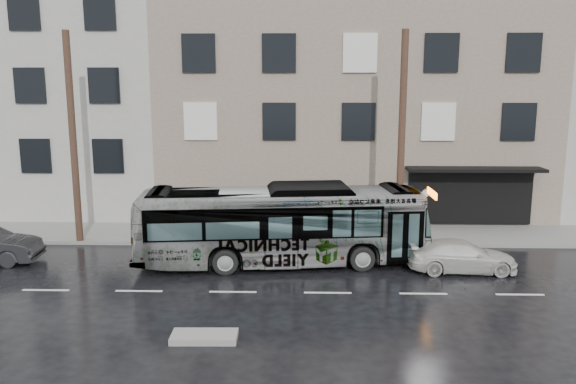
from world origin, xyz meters
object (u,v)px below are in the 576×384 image
Objects in this scene: utility_pole_rear at (73,139)px; utility_pole_front at (402,139)px; white_sedan at (462,256)px; sign_post at (424,216)px; bus at (282,225)px.

utility_pole_front is at bearing 0.00° from utility_pole_rear.
utility_pole_front is 14.00m from utility_pole_rear.
utility_pole_front is 2.24× the size of white_sedan.
utility_pole_front is 1.00× the size of utility_pole_rear.
sign_post is at bearing 0.00° from utility_pole_front.
utility_pole_front reaches higher than sign_post.
utility_pole_rear is 3.75× the size of sign_post.
utility_pole_front is 3.75× the size of sign_post.
sign_post is at bearing 12.63° from white_sedan.
white_sedan is at bearing -12.04° from utility_pole_rear.
sign_post is 3.53m from white_sedan.
white_sedan is at bearing -102.42° from bus.
sign_post is (15.10, 0.00, -3.30)m from utility_pole_rear.
utility_pole_rear is at bearing 67.27° from bus.
bus is (-6.07, -2.65, 0.21)m from sign_post.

